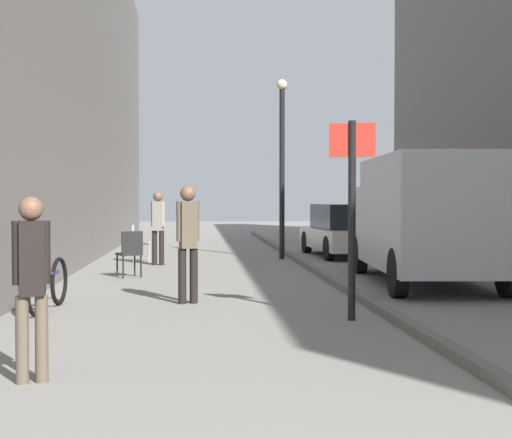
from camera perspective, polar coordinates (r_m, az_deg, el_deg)
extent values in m
plane|color=gray|center=(13.99, -0.57, -4.93)|extent=(80.00, 80.00, 0.00)
cube|color=#615F5B|center=(14.18, 5.83, -4.60)|extent=(0.16, 40.00, 0.12)
cylinder|color=black|center=(11.28, -4.83, -4.35)|extent=(0.12, 0.12, 0.84)
cylinder|color=black|center=(11.24, -5.72, -4.37)|extent=(0.12, 0.12, 0.84)
cube|color=brown|center=(11.21, -5.28, -0.41)|extent=(0.28, 0.25, 0.71)
cylinder|color=brown|center=(11.24, -4.65, -0.13)|extent=(0.10, 0.10, 0.61)
cylinder|color=brown|center=(11.17, -5.92, -0.14)|extent=(0.10, 0.10, 0.61)
sphere|color=brown|center=(11.20, -5.29, 2.01)|extent=(0.23, 0.23, 0.23)
cylinder|color=brown|center=(6.70, -16.22, -8.83)|extent=(0.11, 0.11, 0.75)
cylinder|color=brown|center=(6.69, -17.60, -8.85)|extent=(0.11, 0.11, 0.75)
cube|color=black|center=(6.61, -16.96, -2.88)|extent=(0.25, 0.22, 0.64)
cylinder|color=black|center=(6.61, -15.97, -2.45)|extent=(0.09, 0.09, 0.54)
cylinder|color=black|center=(6.60, -17.96, -2.47)|extent=(0.09, 0.09, 0.54)
sphere|color=brown|center=(6.59, -16.99, 0.81)|extent=(0.21, 0.21, 0.21)
cylinder|color=black|center=(17.90, -7.30, -2.19)|extent=(0.12, 0.12, 0.83)
cylinder|color=black|center=(17.96, -7.84, -2.18)|extent=(0.12, 0.12, 0.83)
cube|color=gray|center=(17.90, -7.58, 0.27)|extent=(0.27, 0.25, 0.71)
cylinder|color=gray|center=(17.86, -7.19, 0.44)|extent=(0.10, 0.10, 0.60)
cylinder|color=gray|center=(17.93, -7.96, 0.44)|extent=(0.10, 0.10, 0.60)
sphere|color=brown|center=(17.89, -7.58, 1.77)|extent=(0.23, 0.23, 0.23)
cube|color=#B7B7BC|center=(13.53, 13.51, 0.51)|extent=(2.25, 4.15, 2.01)
cube|color=#B7B7BC|center=(16.26, 11.08, -0.19)|extent=(2.09, 1.69, 1.50)
cube|color=black|center=(16.79, 10.70, 0.99)|extent=(1.67, 0.15, 0.66)
cylinder|color=black|center=(15.98, 8.04, -2.69)|extent=(0.27, 0.81, 0.80)
cylinder|color=black|center=(16.35, 14.25, -2.63)|extent=(0.27, 0.81, 0.80)
cylinder|color=black|center=(12.11, 10.90, -4.06)|extent=(0.27, 0.81, 0.80)
cylinder|color=black|center=(12.59, 18.91, -3.90)|extent=(0.27, 0.81, 0.80)
cube|color=silver|center=(20.75, 6.95, -1.46)|extent=(2.03, 4.29, 0.55)
cube|color=black|center=(20.72, 6.96, 0.24)|extent=(1.65, 2.60, 0.68)
cylinder|color=black|center=(21.96, 3.94, -1.74)|extent=(0.24, 0.65, 0.64)
cylinder|color=black|center=(22.35, 8.06, -1.70)|extent=(0.24, 0.65, 0.64)
cylinder|color=black|center=(19.18, 5.66, -2.22)|extent=(0.24, 0.65, 0.64)
cylinder|color=black|center=(19.62, 10.33, -2.16)|extent=(0.24, 0.65, 0.64)
cylinder|color=black|center=(9.68, 7.41, -0.10)|extent=(0.10, 0.10, 2.60)
cube|color=red|center=(9.71, 7.44, 6.10)|extent=(0.59, 0.19, 0.44)
cylinder|color=black|center=(19.62, 2.02, 3.51)|extent=(0.14, 0.14, 4.50)
sphere|color=beige|center=(19.85, 2.03, 10.36)|extent=(0.28, 0.28, 0.28)
torus|color=black|center=(11.42, -14.96, -4.63)|extent=(0.14, 0.72, 0.72)
torus|color=black|center=(10.42, -16.63, -5.22)|extent=(0.14, 0.72, 0.72)
cylinder|color=navy|center=(10.90, -15.76, -4.13)|extent=(0.15, 0.94, 0.05)
cylinder|color=navy|center=(10.70, -16.07, -3.05)|extent=(0.04, 0.04, 0.40)
cube|color=black|center=(10.69, -16.08, -1.88)|extent=(0.13, 0.25, 0.06)
cylinder|color=black|center=(15.38, -10.67, -3.53)|extent=(0.04, 0.04, 0.45)
cylinder|color=black|center=(15.50, -9.35, -3.48)|extent=(0.04, 0.04, 0.45)
cylinder|color=black|center=(15.03, -10.22, -3.64)|extent=(0.04, 0.04, 0.45)
cylinder|color=black|center=(15.15, -8.88, -3.59)|extent=(0.04, 0.04, 0.45)
cube|color=black|center=(15.25, -9.78, -2.64)|extent=(0.58, 0.58, 0.04)
cube|color=black|center=(15.04, -9.53, -1.76)|extent=(0.42, 0.22, 0.45)
cylinder|color=#B7B2A8|center=(19.12, -8.26, -2.53)|extent=(0.04, 0.04, 0.45)
cylinder|color=#B7B2A8|center=(18.74, -8.28, -2.61)|extent=(0.04, 0.04, 0.45)
cylinder|color=#B7B2A8|center=(19.13, -9.38, -2.53)|extent=(0.04, 0.04, 0.45)
cylinder|color=#B7B2A8|center=(18.75, -9.42, -2.61)|extent=(0.04, 0.04, 0.45)
cube|color=#B7B2A8|center=(18.92, -8.84, -1.83)|extent=(0.46, 0.46, 0.04)
cube|color=#B7B2A8|center=(18.91, -9.45, -1.09)|extent=(0.06, 0.44, 0.45)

